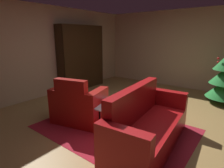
% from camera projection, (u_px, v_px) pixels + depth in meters
% --- Properties ---
extents(ground_plane, '(7.75, 7.75, 0.00)m').
position_uv_depth(ground_plane, '(133.00, 121.00, 3.79)').
color(ground_plane, olive).
extents(wall_back, '(5.93, 0.06, 2.53)m').
position_uv_depth(wall_back, '(187.00, 50.00, 5.95)').
color(wall_back, tan).
rests_on(wall_back, ground).
extents(wall_left, '(0.06, 6.58, 2.53)m').
position_uv_depth(wall_left, '(46.00, 52.00, 5.20)').
color(wall_left, tan).
rests_on(wall_left, ground).
extents(area_rug, '(2.77, 1.97, 0.01)m').
position_uv_depth(area_rug, '(115.00, 128.00, 3.50)').
color(area_rug, maroon).
rests_on(area_rug, ground).
extents(bookshelf_unit, '(0.37, 1.68, 2.03)m').
position_uv_depth(bookshelf_unit, '(84.00, 58.00, 6.07)').
color(bookshelf_unit, black).
rests_on(bookshelf_unit, ground).
extents(armchair_red, '(1.13, 0.89, 0.94)m').
position_uv_depth(armchair_red, '(79.00, 106.00, 3.69)').
color(armchair_red, maroon).
rests_on(armchair_red, ground).
extents(couch_red, '(0.89, 1.96, 0.94)m').
position_uv_depth(couch_red, '(147.00, 126.00, 2.92)').
color(couch_red, '#9E1113').
rests_on(couch_red, ground).
extents(coffee_table, '(0.76, 0.76, 0.47)m').
position_uv_depth(coffee_table, '(110.00, 106.00, 3.48)').
color(coffee_table, black).
rests_on(coffee_table, ground).
extents(book_stack_on_table, '(0.23, 0.17, 0.07)m').
position_uv_depth(book_stack_on_table, '(109.00, 102.00, 3.47)').
color(book_stack_on_table, '#28418D').
rests_on(book_stack_on_table, coffee_table).
extents(bottle_on_table, '(0.08, 0.08, 0.23)m').
position_uv_depth(bottle_on_table, '(120.00, 98.00, 3.52)').
color(bottle_on_table, navy).
rests_on(bottle_on_table, coffee_table).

